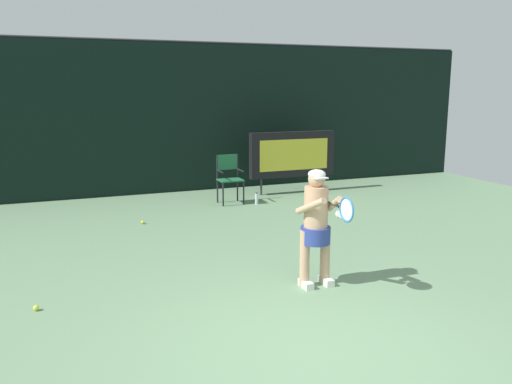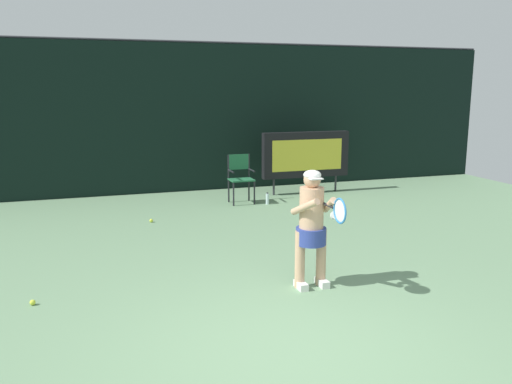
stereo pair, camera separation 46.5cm
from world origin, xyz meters
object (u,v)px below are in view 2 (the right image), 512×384
(scoreboard, at_px, (306,155))
(tennis_ball_loose, at_px, (33,302))
(tennis_player, at_px, (312,223))
(tennis_racket, at_px, (339,211))
(tennis_ball_spare, at_px, (151,221))
(umpire_chair, at_px, (240,176))
(water_bottle, at_px, (267,199))

(scoreboard, distance_m, tennis_ball_loose, 7.89)
(tennis_player, xyz_separation_m, tennis_ball_loose, (-3.40, 0.48, -0.82))
(tennis_racket, height_order, tennis_ball_spare, tennis_racket)
(tennis_player, relative_size, tennis_ball_loose, 22.60)
(umpire_chair, xyz_separation_m, water_bottle, (0.52, -0.34, -0.50))
(tennis_player, height_order, tennis_ball_spare, tennis_player)
(scoreboard, bearing_deg, tennis_player, -112.83)
(scoreboard, distance_m, umpire_chair, 1.94)
(water_bottle, height_order, tennis_player, tennis_player)
(scoreboard, relative_size, tennis_ball_spare, 32.35)
(water_bottle, xyz_separation_m, tennis_ball_spare, (-2.66, -0.81, -0.09))
(scoreboard, bearing_deg, tennis_ball_loose, -137.92)
(tennis_racket, relative_size, tennis_ball_spare, 8.85)
(umpire_chair, bearing_deg, scoreboard, 17.34)
(umpire_chair, height_order, tennis_ball_spare, umpire_chair)
(water_bottle, xyz_separation_m, tennis_player, (-1.10, -4.81, 0.73))
(scoreboard, bearing_deg, tennis_ball_spare, -156.55)
(umpire_chair, distance_m, tennis_racket, 5.70)
(umpire_chair, distance_m, tennis_ball_loose, 6.17)
(umpire_chair, xyz_separation_m, tennis_racket, (-0.46, -5.66, 0.50))
(scoreboard, xyz_separation_m, water_bottle, (-1.31, -0.91, -0.82))
(scoreboard, relative_size, water_bottle, 8.30)
(tennis_player, height_order, tennis_ball_loose, tennis_player)
(tennis_player, bearing_deg, scoreboard, 67.17)
(water_bottle, bearing_deg, tennis_ball_loose, -136.07)
(umpire_chair, relative_size, tennis_ball_spare, 15.88)
(scoreboard, relative_size, tennis_player, 1.43)
(tennis_ball_loose, bearing_deg, umpire_chair, 49.58)
(umpire_chair, xyz_separation_m, tennis_ball_loose, (-3.98, -4.68, -0.58))
(scoreboard, height_order, tennis_ball_spare, scoreboard)
(water_bottle, bearing_deg, tennis_racket, -100.43)
(water_bottle, height_order, tennis_racket, tennis_racket)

